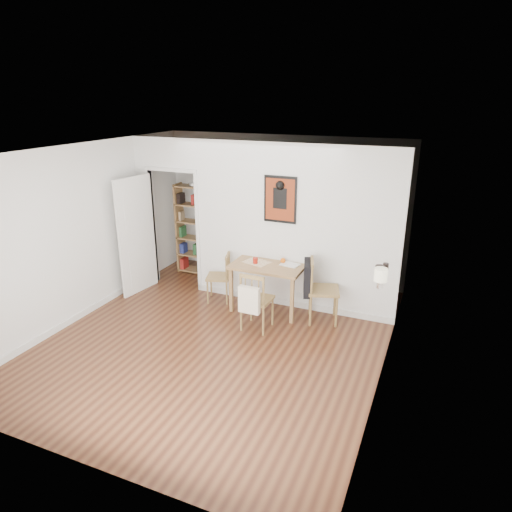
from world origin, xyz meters
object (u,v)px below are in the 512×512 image
at_px(chair_front, 257,300).
at_px(bookshelf, 195,230).
at_px(fireplace, 381,318).
at_px(orange_fruit, 283,261).
at_px(chair_right, 322,290).
at_px(mantel_lamp, 381,276).
at_px(notebook, 290,265).
at_px(ceramic_jar_b, 386,267).
at_px(ceramic_jar_a, 380,271).
at_px(red_glass, 255,260).
at_px(dining_table, 268,270).
at_px(chair_left, 218,277).

height_order(chair_front, bookshelf, bookshelf).
relative_size(fireplace, orange_fruit, 14.93).
xyz_separation_m(chair_right, fireplace, (0.97, -0.80, 0.11)).
xyz_separation_m(orange_fruit, mantel_lamp, (1.65, -1.33, 0.50)).
bearing_deg(notebook, ceramic_jar_b, -24.82).
bearing_deg(ceramic_jar_a, red_glass, 158.77).
xyz_separation_m(dining_table, bookshelf, (-1.86, 0.97, 0.17)).
relative_size(bookshelf, fireplace, 1.36).
distance_m(notebook, mantel_lamp, 2.06).
relative_size(chair_left, orange_fruit, 9.78).
height_order(fireplace, mantel_lamp, mantel_lamp).
xyz_separation_m(red_glass, mantel_lamp, (2.04, -1.14, 0.49)).
bearing_deg(dining_table, notebook, 18.20).
bearing_deg(notebook, fireplace, -31.99).
relative_size(chair_left, chair_right, 0.83).
distance_m(chair_left, fireplace, 2.87).
bearing_deg(chair_right, ceramic_jar_b, -29.98).
relative_size(chair_right, chair_front, 1.09).
bearing_deg(chair_left, ceramic_jar_a, -16.94).
bearing_deg(ceramic_jar_b, dining_table, 162.14).
distance_m(bookshelf, ceramic_jar_a, 4.07).
relative_size(orange_fruit, ceramic_jar_b, 0.91).
bearing_deg(ceramic_jar_a, chair_right, 139.48).
bearing_deg(bookshelf, red_glass, -31.49).
height_order(chair_left, red_glass, red_glass).
xyz_separation_m(dining_table, fireplace, (1.85, -0.85, -0.06)).
xyz_separation_m(chair_left, chair_front, (0.96, -0.66, 0.05)).
xyz_separation_m(bookshelf, ceramic_jar_b, (3.68, -1.56, 0.36)).
bearing_deg(chair_right, mantel_lamp, -50.07).
bearing_deg(fireplace, red_glass, 158.49).
distance_m(chair_left, bookshelf, 1.45).
bearing_deg(bookshelf, chair_front, -40.07).
relative_size(fireplace, red_glass, 12.80).
relative_size(dining_table, orange_fruit, 13.44).
relative_size(chair_left, notebook, 2.94).
xyz_separation_m(fireplace, notebook, (-1.53, 0.96, 0.16)).
relative_size(chair_left, bookshelf, 0.48).
height_order(chair_left, ceramic_jar_a, ceramic_jar_a).
relative_size(chair_right, ceramic_jar_b, 10.70).
bearing_deg(notebook, chair_front, -107.65).
relative_size(notebook, mantel_lamp, 1.17).
bearing_deg(ceramic_jar_a, chair_front, 174.81).
xyz_separation_m(dining_table, notebook, (0.32, 0.11, 0.10)).
distance_m(fireplace, ceramic_jar_a, 0.62).
height_order(notebook, ceramic_jar_a, ceramic_jar_a).
relative_size(chair_right, bookshelf, 0.58).
xyz_separation_m(dining_table, chair_front, (0.08, -0.66, -0.22)).
height_order(dining_table, chair_left, chair_left).
bearing_deg(bookshelf, ceramic_jar_a, -26.14).
relative_size(chair_front, orange_fruit, 10.77).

